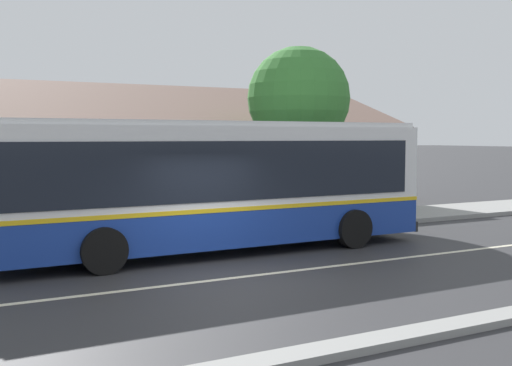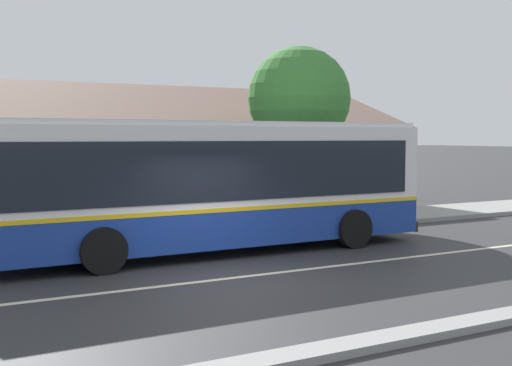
# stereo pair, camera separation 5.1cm
# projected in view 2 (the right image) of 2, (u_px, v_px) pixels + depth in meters

# --- Properties ---
(ground_plane) EXTENTS (300.00, 300.00, 0.00)m
(ground_plane) POSITION_uv_depth(u_px,v_px,m) (233.00, 278.00, 13.07)
(ground_plane) COLOR #2D2D30
(sidewalk_far) EXTENTS (60.00, 3.00, 0.15)m
(sidewalk_far) POSITION_uv_depth(u_px,v_px,m) (140.00, 235.00, 18.33)
(sidewalk_far) COLOR gray
(sidewalk_far) RESTS_ON ground
(curb_near) EXTENTS (60.00, 0.50, 0.12)m
(curb_near) POSITION_uv_depth(u_px,v_px,m) (385.00, 340.00, 8.90)
(curb_near) COLOR gray
(curb_near) RESTS_ON ground
(lane_divider_stripe) EXTENTS (60.00, 0.16, 0.01)m
(lane_divider_stripe) POSITION_uv_depth(u_px,v_px,m) (233.00, 278.00, 13.07)
(lane_divider_stripe) COLOR beige
(lane_divider_stripe) RESTS_ON ground
(community_building) EXTENTS (21.29, 10.76, 6.03)m
(community_building) POSITION_uv_depth(u_px,v_px,m) (122.00, 165.00, 25.94)
(community_building) COLOR tan
(community_building) RESTS_ON ground
(transit_bus) EXTENTS (11.33, 2.87, 3.25)m
(transit_bus) POSITION_uv_depth(u_px,v_px,m) (212.00, 182.00, 15.90)
(transit_bus) COLOR navy
(transit_bus) RESTS_ON ground
(bench_down_street) EXTENTS (1.83, 0.51, 0.94)m
(bench_down_street) POSITION_uv_depth(u_px,v_px,m) (31.00, 227.00, 16.29)
(bench_down_street) COLOR brown
(bench_down_street) RESTS_ON sidewalk_far
(street_tree_primary) EXTENTS (3.50, 3.50, 5.93)m
(street_tree_primary) POSITION_uv_depth(u_px,v_px,m) (299.00, 99.00, 21.75)
(street_tree_primary) COLOR #4C3828
(street_tree_primary) RESTS_ON ground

